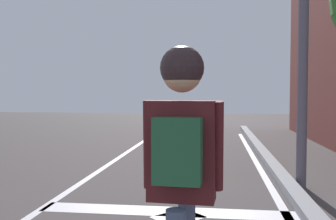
{
  "coord_description": "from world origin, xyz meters",
  "views": [
    {
      "loc": [
        1.82,
        1.79,
        1.52
      ],
      "look_at": [
        1.11,
        7.37,
        1.26
      ],
      "focal_mm": 40.71,
      "sensor_mm": 36.0,
      "label": 1
    }
  ],
  "objects": [
    {
      "name": "lane_line_center",
      "position": [
        -0.43,
        6.0,
        0.0
      ],
      "size": [
        0.12,
        20.0,
        0.01
      ],
      "primitive_type": "cube",
      "color": "white",
      "rests_on": "ground"
    },
    {
      "name": "stop_bar",
      "position": [
        1.21,
        6.56,
        0.0
      ],
      "size": [
        3.28,
        0.4,
        0.01
      ],
      "primitive_type": "cube",
      "color": "white",
      "rests_on": "ground"
    },
    {
      "name": "lane_arrow_head",
      "position": [
        1.37,
        6.35,
        0.0
      ],
      "size": [
        0.71,
        0.71,
        0.01
      ],
      "primitive_type": "cube",
      "rotation": [
        0.0,
        0.0,
        0.79
      ],
      "color": "white",
      "rests_on": "ground"
    },
    {
      "name": "skater",
      "position": [
        1.62,
        3.95,
        1.17
      ],
      "size": [
        0.47,
        0.63,
        1.71
      ],
      "color": "#45526D",
      "rests_on": "skateboard"
    }
  ]
}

